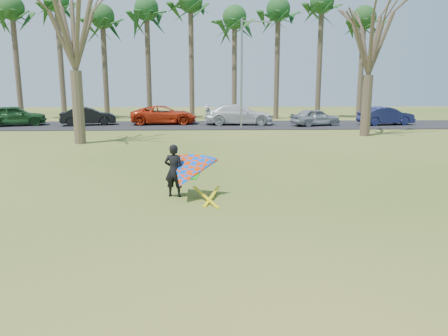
{
  "coord_description": "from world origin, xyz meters",
  "views": [
    {
      "loc": [
        -0.45,
        -10.74,
        3.68
      ],
      "look_at": [
        0.0,
        2.0,
        1.1
      ],
      "focal_mm": 35.0,
      "sensor_mm": 36.0,
      "label": 1
    }
  ],
  "objects_px": {
    "bare_tree_left": "(72,21)",
    "car_2": "(164,115)",
    "car_4": "(315,117)",
    "car_0": "(14,116)",
    "streetlight": "(244,69)",
    "car_3": "(239,114)",
    "kite_flyer": "(186,172)",
    "car_5": "(386,116)",
    "car_1": "(88,116)",
    "bare_tree_right": "(371,34)"
  },
  "relations": [
    {
      "from": "bare_tree_left",
      "to": "car_2",
      "type": "xyz_separation_m",
      "value": [
        3.85,
        10.77,
        -6.1
      ]
    },
    {
      "from": "car_2",
      "to": "car_4",
      "type": "xyz_separation_m",
      "value": [
        12.27,
        -1.69,
        -0.08
      ]
    },
    {
      "from": "streetlight",
      "to": "kite_flyer",
      "type": "height_order",
      "value": "streetlight"
    },
    {
      "from": "car_2",
      "to": "car_1",
      "type": "bearing_deg",
      "value": 91.76
    },
    {
      "from": "car_3",
      "to": "bare_tree_left",
      "type": "bearing_deg",
      "value": 136.92
    },
    {
      "from": "car_0",
      "to": "streetlight",
      "type": "bearing_deg",
      "value": -118.83
    },
    {
      "from": "car_1",
      "to": "car_4",
      "type": "height_order",
      "value": "car_1"
    },
    {
      "from": "bare_tree_right",
      "to": "kite_flyer",
      "type": "xyz_separation_m",
      "value": [
        -11.16,
        -15.35,
        -5.72
      ]
    },
    {
      "from": "car_5",
      "to": "car_1",
      "type": "bearing_deg",
      "value": 79.28
    },
    {
      "from": "car_0",
      "to": "car_3",
      "type": "height_order",
      "value": "car_3"
    },
    {
      "from": "bare_tree_left",
      "to": "car_0",
      "type": "xyz_separation_m",
      "value": [
        -7.98,
        9.84,
        -6.04
      ]
    },
    {
      "from": "bare_tree_left",
      "to": "car_1",
      "type": "bearing_deg",
      "value": 102.34
    },
    {
      "from": "car_1",
      "to": "car_5",
      "type": "bearing_deg",
      "value": -105.22
    },
    {
      "from": "car_0",
      "to": "car_2",
      "type": "xyz_separation_m",
      "value": [
        11.83,
        0.92,
        -0.05
      ]
    },
    {
      "from": "streetlight",
      "to": "car_3",
      "type": "bearing_deg",
      "value": 92.45
    },
    {
      "from": "bare_tree_left",
      "to": "car_5",
      "type": "relative_size",
      "value": 2.18
    },
    {
      "from": "bare_tree_left",
      "to": "car_0",
      "type": "bearing_deg",
      "value": 129.03
    },
    {
      "from": "car_0",
      "to": "car_3",
      "type": "distance_m",
      "value": 18.01
    },
    {
      "from": "streetlight",
      "to": "kite_flyer",
      "type": "bearing_deg",
      "value": -99.73
    },
    {
      "from": "streetlight",
      "to": "car_4",
      "type": "bearing_deg",
      "value": 19.2
    },
    {
      "from": "bare_tree_left",
      "to": "car_4",
      "type": "distance_m",
      "value": 19.51
    },
    {
      "from": "bare_tree_left",
      "to": "car_0",
      "type": "height_order",
      "value": "bare_tree_left"
    },
    {
      "from": "streetlight",
      "to": "car_3",
      "type": "relative_size",
      "value": 1.42
    },
    {
      "from": "bare_tree_right",
      "to": "car_2",
      "type": "relative_size",
      "value": 1.69
    },
    {
      "from": "bare_tree_left",
      "to": "car_5",
      "type": "height_order",
      "value": "bare_tree_left"
    },
    {
      "from": "streetlight",
      "to": "car_3",
      "type": "xyz_separation_m",
      "value": [
        -0.14,
        3.17,
        -3.59
      ]
    },
    {
      "from": "car_0",
      "to": "car_4",
      "type": "relative_size",
      "value": 1.19
    },
    {
      "from": "bare_tree_right",
      "to": "car_1",
      "type": "height_order",
      "value": "bare_tree_right"
    },
    {
      "from": "car_2",
      "to": "car_5",
      "type": "height_order",
      "value": "car_2"
    },
    {
      "from": "car_4",
      "to": "kite_flyer",
      "type": "xyz_separation_m",
      "value": [
        -9.28,
        -21.42,
        0.11
      ]
    },
    {
      "from": "car_2",
      "to": "car_4",
      "type": "bearing_deg",
      "value": -102.18
    },
    {
      "from": "car_5",
      "to": "car_2",
      "type": "bearing_deg",
      "value": 76.73
    },
    {
      "from": "streetlight",
      "to": "car_4",
      "type": "xyz_separation_m",
      "value": [
        5.97,
        2.08,
        -3.72
      ]
    },
    {
      "from": "car_0",
      "to": "car_2",
      "type": "distance_m",
      "value": 11.87
    },
    {
      "from": "bare_tree_left",
      "to": "streetlight",
      "type": "relative_size",
      "value": 1.21
    },
    {
      "from": "car_1",
      "to": "kite_flyer",
      "type": "bearing_deg",
      "value": -171.74
    },
    {
      "from": "bare_tree_left",
      "to": "car_3",
      "type": "xyz_separation_m",
      "value": [
        10.02,
        10.17,
        -6.04
      ]
    },
    {
      "from": "kite_flyer",
      "to": "car_3",
      "type": "bearing_deg",
      "value": 81.95
    },
    {
      "from": "car_4",
      "to": "car_0",
      "type": "bearing_deg",
      "value": 68.69
    },
    {
      "from": "bare_tree_left",
      "to": "bare_tree_right",
      "type": "xyz_separation_m",
      "value": [
        18.0,
        3.0,
        -0.35
      ]
    },
    {
      "from": "streetlight",
      "to": "car_4",
      "type": "height_order",
      "value": "streetlight"
    },
    {
      "from": "car_1",
      "to": "car_3",
      "type": "distance_m",
      "value": 12.24
    },
    {
      "from": "streetlight",
      "to": "kite_flyer",
      "type": "relative_size",
      "value": 3.35
    },
    {
      "from": "car_1",
      "to": "car_4",
      "type": "bearing_deg",
      "value": -106.95
    },
    {
      "from": "car_3",
      "to": "kite_flyer",
      "type": "distance_m",
      "value": 22.74
    },
    {
      "from": "car_2",
      "to": "car_3",
      "type": "relative_size",
      "value": 0.97
    },
    {
      "from": "bare_tree_left",
      "to": "car_2",
      "type": "relative_size",
      "value": 1.78
    },
    {
      "from": "car_2",
      "to": "car_4",
      "type": "height_order",
      "value": "car_2"
    },
    {
      "from": "car_1",
      "to": "kite_flyer",
      "type": "relative_size",
      "value": 1.82
    },
    {
      "from": "bare_tree_left",
      "to": "car_3",
      "type": "height_order",
      "value": "bare_tree_left"
    }
  ]
}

